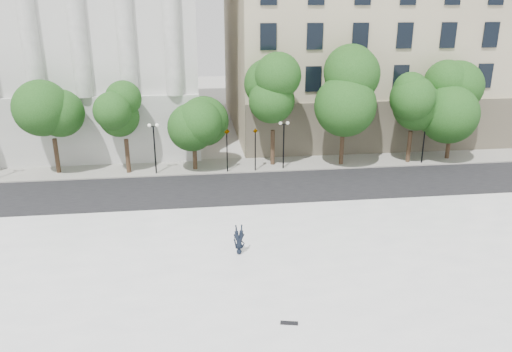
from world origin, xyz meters
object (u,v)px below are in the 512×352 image
object	(u,v)px
traffic_light_west	(227,129)
traffic_light_east	(255,129)
person_lying	(239,250)
skateboard	(289,323)

from	to	relation	value
traffic_light_west	traffic_light_east	world-z (taller)	traffic_light_west
person_lying	traffic_light_east	bearing A→B (deg)	79.21
traffic_light_east	person_lying	bearing A→B (deg)	-100.41
person_lying	skateboard	bearing A→B (deg)	-77.29
person_lying	skateboard	size ratio (longest dim) A/B	2.24
traffic_light_west	person_lying	bearing A→B (deg)	-91.63
person_lying	skateboard	world-z (taller)	person_lying
person_lying	skateboard	xyz separation A→B (m)	(1.52, -6.54, -0.19)
traffic_light_west	person_lying	size ratio (longest dim) A/B	2.49
traffic_light_west	traffic_light_east	xyz separation A→B (m)	(2.34, 0.00, -0.04)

